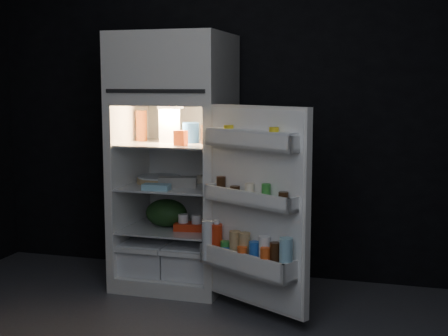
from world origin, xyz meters
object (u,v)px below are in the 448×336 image
(refrigerator, at_px, (176,152))
(yogurt_tray, at_px, (191,227))
(egg_carton, at_px, (178,182))
(milk_jug, at_px, (169,125))
(fridge_door, at_px, (254,212))

(refrigerator, distance_m, yogurt_tray, 0.54)
(refrigerator, height_order, egg_carton, refrigerator)
(refrigerator, height_order, milk_jug, refrigerator)
(refrigerator, bearing_deg, milk_jug, 162.04)
(yogurt_tray, bearing_deg, egg_carton, 168.40)
(milk_jug, bearing_deg, yogurt_tray, -54.52)
(yogurt_tray, bearing_deg, fridge_door, -46.84)
(refrigerator, relative_size, yogurt_tray, 7.74)
(milk_jug, relative_size, egg_carton, 0.92)
(fridge_door, relative_size, yogurt_tray, 5.31)
(refrigerator, height_order, fridge_door, refrigerator)
(refrigerator, relative_size, milk_jug, 7.42)
(refrigerator, xyz_separation_m, yogurt_tray, (0.16, -0.12, -0.50))
(fridge_door, relative_size, egg_carton, 4.66)
(yogurt_tray, bearing_deg, milk_jug, 137.63)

